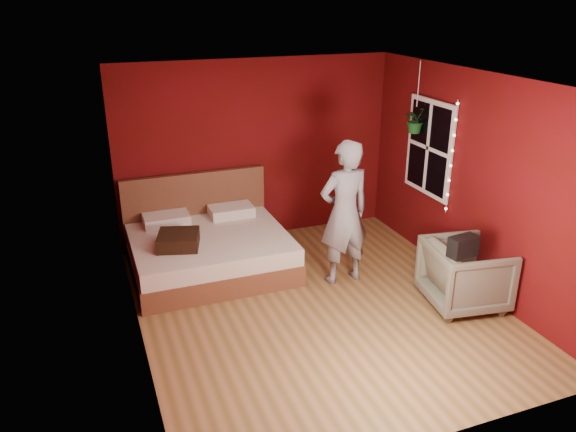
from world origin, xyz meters
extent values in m
plane|color=olive|center=(0.00, 0.00, 0.00)|extent=(4.50, 4.50, 0.00)
cube|color=#5D090F|center=(0.00, 2.26, 1.30)|extent=(4.00, 0.02, 2.60)
cube|color=#5D090F|center=(0.00, -2.26, 1.30)|extent=(4.00, 0.02, 2.60)
cube|color=#5D090F|center=(-2.01, 0.00, 1.30)|extent=(0.02, 4.50, 2.60)
cube|color=#5D090F|center=(2.01, 0.00, 1.30)|extent=(0.02, 4.50, 2.60)
cube|color=silver|center=(0.00, 0.00, 2.61)|extent=(4.00, 4.50, 0.02)
cube|color=white|center=(1.97, 0.90, 1.50)|extent=(0.04, 0.97, 1.27)
cube|color=black|center=(1.96, 0.90, 1.50)|extent=(0.02, 0.85, 1.15)
cube|color=white|center=(1.95, 0.90, 1.50)|extent=(0.03, 0.05, 1.15)
cube|color=white|center=(1.95, 0.90, 1.50)|extent=(0.03, 0.85, 0.05)
cylinder|color=silver|center=(1.94, 0.38, 1.50)|extent=(0.01, 0.01, 1.45)
sphere|color=#FFF2CC|center=(1.94, 0.38, 0.83)|extent=(0.04, 0.04, 0.04)
sphere|color=#FFF2CC|center=(1.94, 0.38, 1.02)|extent=(0.04, 0.04, 0.04)
sphere|color=#FFF2CC|center=(1.94, 0.38, 1.21)|extent=(0.04, 0.04, 0.04)
sphere|color=#FFF2CC|center=(1.94, 0.38, 1.40)|extent=(0.04, 0.04, 0.04)
sphere|color=#FFF2CC|center=(1.94, 0.38, 1.60)|extent=(0.04, 0.04, 0.04)
sphere|color=#FFF2CC|center=(1.94, 0.38, 1.79)|extent=(0.04, 0.04, 0.04)
sphere|color=#FFF2CC|center=(1.94, 0.38, 1.98)|extent=(0.04, 0.04, 0.04)
sphere|color=#FFF2CC|center=(1.94, 0.38, 2.17)|extent=(0.04, 0.04, 0.04)
cube|color=brown|center=(-0.95, 1.35, 0.14)|extent=(2.01, 1.70, 0.28)
cube|color=beige|center=(-0.95, 1.35, 0.39)|extent=(1.97, 1.67, 0.22)
cube|color=brown|center=(-0.95, 2.16, 0.55)|extent=(2.01, 0.08, 1.10)
cube|color=silver|center=(-1.40, 1.92, 0.57)|extent=(0.60, 0.38, 0.14)
cube|color=silver|center=(-0.50, 1.92, 0.57)|extent=(0.60, 0.38, 0.14)
imported|color=gray|center=(0.55, 0.50, 0.91)|extent=(0.69, 0.48, 1.83)
imported|color=#6B6955|center=(1.60, -0.55, 0.39)|extent=(0.98, 0.96, 0.78)
cube|color=black|center=(1.33, -0.78, 0.90)|extent=(0.34, 0.20, 0.23)
cube|color=black|center=(-1.38, 1.15, 0.59)|extent=(0.60, 0.60, 0.17)
cylinder|color=silver|center=(1.88, 1.14, 2.30)|extent=(0.01, 0.01, 0.59)
imported|color=#1B6122|center=(1.88, 1.14, 1.83)|extent=(0.36, 0.32, 0.35)
camera|label=1|loc=(-2.35, -5.20, 3.41)|focal=35.00mm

